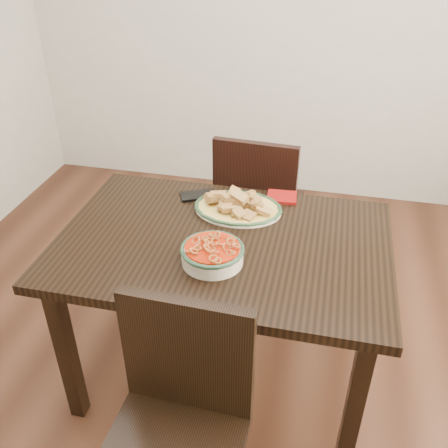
% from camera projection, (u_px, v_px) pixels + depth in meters
% --- Properties ---
extents(floor, '(3.50, 3.50, 0.00)m').
position_uv_depth(floor, '(221.00, 356.00, 2.41)').
color(floor, '#371C11').
rests_on(floor, ground).
extents(wall_back, '(3.50, 0.10, 2.60)m').
position_uv_depth(wall_back, '(283.00, 4.00, 3.13)').
color(wall_back, beige).
rests_on(wall_back, ground).
extents(dining_table, '(1.27, 0.85, 0.75)m').
position_uv_depth(dining_table, '(223.00, 259.00, 1.97)').
color(dining_table, black).
rests_on(dining_table, ground).
extents(chair_far, '(0.45, 0.45, 0.89)m').
position_uv_depth(chair_far, '(258.00, 203.00, 2.64)').
color(chair_far, black).
rests_on(chair_far, ground).
extents(chair_near, '(0.43, 0.43, 0.89)m').
position_uv_depth(chair_near, '(179.00, 419.00, 1.54)').
color(chair_near, black).
rests_on(chair_near, ground).
extents(fish_plate, '(0.36, 0.28, 0.11)m').
position_uv_depth(fish_plate, '(238.00, 201.00, 2.07)').
color(fish_plate, white).
rests_on(fish_plate, dining_table).
extents(noodle_bowl, '(0.23, 0.23, 0.08)m').
position_uv_depth(noodle_bowl, '(212.00, 252.00, 1.78)').
color(noodle_bowl, beige).
rests_on(noodle_bowl, dining_table).
extents(smartphone, '(0.17, 0.14, 0.01)m').
position_uv_depth(smartphone, '(198.00, 195.00, 2.20)').
color(smartphone, black).
rests_on(smartphone, dining_table).
extents(napkin, '(0.13, 0.12, 0.01)m').
position_uv_depth(napkin, '(282.00, 197.00, 2.18)').
color(napkin, maroon).
rests_on(napkin, dining_table).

